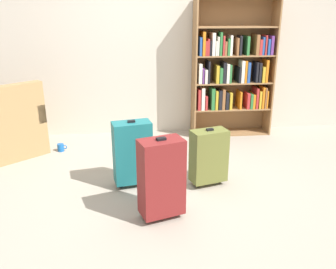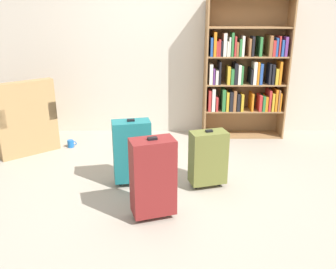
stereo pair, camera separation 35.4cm
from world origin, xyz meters
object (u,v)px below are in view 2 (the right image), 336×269
object	(u,v)px
mug	(72,144)
suitcase_olive	(209,158)
bookshelf	(246,72)
armchair	(23,124)
suitcase_dark_red	(154,177)
suitcase_teal	(133,151)

from	to	relation	value
mug	suitcase_olive	distance (m)	1.99
bookshelf	armchair	size ratio (longest dim) A/B	1.85
bookshelf	suitcase_dark_red	distance (m)	2.45
mug	suitcase_dark_red	bearing A→B (deg)	-55.44
suitcase_olive	suitcase_dark_red	size ratio (longest dim) A/B	0.82
bookshelf	suitcase_olive	size ratio (longest dim) A/B	3.01
mug	suitcase_olive	size ratio (longest dim) A/B	0.20
suitcase_teal	suitcase_olive	bearing A→B (deg)	-4.58
mug	suitcase_dark_red	distance (m)	2.01
mug	suitcase_teal	distance (m)	1.39
armchair	suitcase_teal	size ratio (longest dim) A/B	1.42
mug	suitcase_dark_red	size ratio (longest dim) A/B	0.16
bookshelf	suitcase_olive	xyz separation A→B (m)	(-0.62, -1.54, -0.58)
suitcase_olive	suitcase_dark_red	world-z (taller)	suitcase_dark_red
bookshelf	armchair	world-z (taller)	bookshelf
suitcase_olive	suitcase_dark_red	bearing A→B (deg)	-132.91
mug	suitcase_dark_red	world-z (taller)	suitcase_dark_red
suitcase_dark_red	bookshelf	bearing A→B (deg)	61.47
armchair	bookshelf	bearing A→B (deg)	9.76
armchair	suitcase_dark_red	world-z (taller)	armchair
bookshelf	suitcase_teal	bearing A→B (deg)	-132.93
armchair	suitcase_olive	distance (m)	2.47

